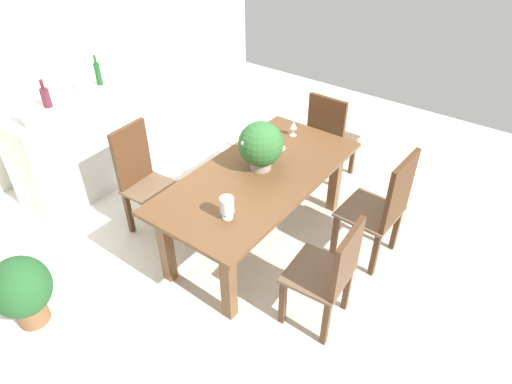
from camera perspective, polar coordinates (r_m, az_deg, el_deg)
The scene contains 17 objects.
ground_plane at distance 4.16m, azimuth -0.20°, elevation -5.81°, with size 7.04×7.04×0.00m, color silver.
back_wall at distance 5.28m, azimuth -24.67°, elevation 16.97°, with size 6.40×0.10×2.60m, color silver.
dining_table at distance 3.75m, azimuth 0.35°, elevation 0.89°, with size 1.91×0.93×0.73m.
chair_near_left at distance 3.18m, azimuth 9.55°, elevation -10.02°, with size 0.48×0.45×0.93m.
chair_far_left at distance 4.08m, azimuth -14.18°, elevation 1.88°, with size 0.43×0.49×1.03m.
chair_foot_end at distance 4.68m, azimuth 9.32°, elevation 7.29°, with size 0.41×0.44×0.99m.
chair_near_right at distance 3.74m, azimuth 16.09°, elevation -1.64°, with size 0.50×0.47×1.05m.
flower_centerpiece at distance 3.64m, azimuth 0.62°, elevation 6.01°, with size 0.37×0.37×0.42m.
crystal_vase_left at distance 4.00m, azimuth 1.12°, elevation 7.26°, with size 0.12×0.12×0.19m.
crystal_vase_center_near at distance 3.17m, azimuth -3.74°, elevation -1.78°, with size 0.10×0.10×0.18m.
wine_glass at distance 4.19m, azimuth 4.84°, elevation 8.46°, with size 0.06×0.06×0.15m.
kitchen_counter at distance 5.00m, azimuth -19.04°, elevation 6.87°, with size 1.84×0.57×0.97m, color silver.
wine_bottle_dark at distance 4.27m, azimuth -27.37°, elevation 8.71°, with size 0.06×0.06×0.30m.
wine_bottle_tall at distance 4.90m, azimuth -19.58°, elevation 14.16°, with size 0.06×0.06×0.31m.
wine_bottle_clear at distance 4.60m, azimuth -25.33°, elevation 10.96°, with size 0.08×0.08×0.26m.
wine_bottle_amber at distance 4.84m, azimuth -21.89°, elevation 13.24°, with size 0.06×0.06×0.28m.
potted_plant_floor at distance 3.68m, azimuth -27.80°, elevation -10.99°, with size 0.43×0.43×0.60m.
Camera 1 is at (-2.46, -1.83, 2.82)m, focal length 31.25 mm.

